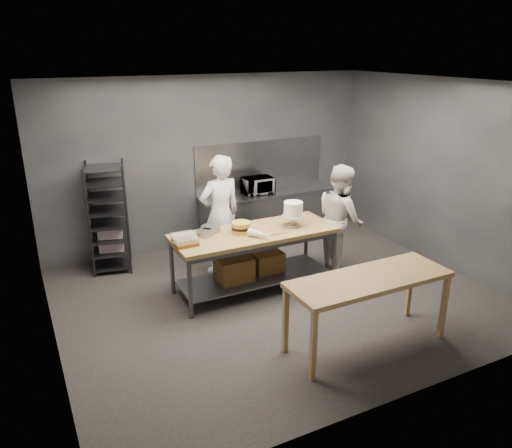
% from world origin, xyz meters
% --- Properties ---
extents(ground, '(6.00, 6.00, 0.00)m').
position_xyz_m(ground, '(0.00, 0.00, 0.00)').
color(ground, black).
rests_on(ground, ground).
extents(back_wall, '(6.00, 0.04, 3.00)m').
position_xyz_m(back_wall, '(0.00, 2.50, 1.50)').
color(back_wall, '#4C4F54').
rests_on(back_wall, ground).
extents(work_table, '(2.40, 0.90, 0.92)m').
position_xyz_m(work_table, '(-0.21, 0.41, 0.57)').
color(work_table, brown).
rests_on(work_table, ground).
extents(near_counter, '(2.00, 0.70, 0.90)m').
position_xyz_m(near_counter, '(0.38, -1.53, 0.81)').
color(near_counter, olive).
rests_on(near_counter, ground).
extents(back_counter, '(2.60, 0.60, 0.90)m').
position_xyz_m(back_counter, '(1.00, 2.18, 0.45)').
color(back_counter, slate).
rests_on(back_counter, ground).
extents(splashback_panel, '(2.60, 0.02, 0.90)m').
position_xyz_m(splashback_panel, '(1.00, 2.48, 1.35)').
color(splashback_panel, slate).
rests_on(splashback_panel, back_counter).
extents(speed_rack, '(0.73, 0.76, 1.75)m').
position_xyz_m(speed_rack, '(-1.91, 2.10, 0.86)').
color(speed_rack, black).
rests_on(speed_rack, ground).
extents(chef_behind, '(0.74, 0.53, 1.91)m').
position_xyz_m(chef_behind, '(-0.36, 1.22, 0.95)').
color(chef_behind, silver).
rests_on(chef_behind, ground).
extents(chef_right, '(0.81, 0.96, 1.75)m').
position_xyz_m(chef_right, '(1.35, 0.41, 0.87)').
color(chef_right, silver).
rests_on(chef_right, ground).
extents(microwave, '(0.54, 0.37, 0.30)m').
position_xyz_m(microwave, '(0.78, 2.18, 1.05)').
color(microwave, black).
rests_on(microwave, back_counter).
extents(frosted_cake_stand, '(0.34, 0.34, 0.37)m').
position_xyz_m(frosted_cake_stand, '(0.44, 0.35, 1.16)').
color(frosted_cake_stand, '#AFA68C').
rests_on(frosted_cake_stand, work_table).
extents(layer_cake, '(0.28, 0.28, 0.16)m').
position_xyz_m(layer_cake, '(-0.37, 0.43, 1.00)').
color(layer_cake, gold).
rests_on(layer_cake, work_table).
extents(cake_pans, '(0.40, 0.39, 0.07)m').
position_xyz_m(cake_pans, '(-0.79, 0.63, 0.96)').
color(cake_pans, gray).
rests_on(cake_pans, work_table).
extents(piping_bag, '(0.30, 0.39, 0.12)m').
position_xyz_m(piping_bag, '(-0.22, 0.10, 0.98)').
color(piping_bag, white).
rests_on(piping_bag, work_table).
extents(offset_spatula, '(0.36, 0.02, 0.02)m').
position_xyz_m(offset_spatula, '(-0.02, 0.14, 0.93)').
color(offset_spatula, slate).
rests_on(offset_spatula, work_table).
extents(pastry_clamshells, '(0.33, 0.38, 0.11)m').
position_xyz_m(pastry_clamshells, '(-1.22, 0.40, 0.98)').
color(pastry_clamshells, '#905F1C').
rests_on(pastry_clamshells, work_table).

